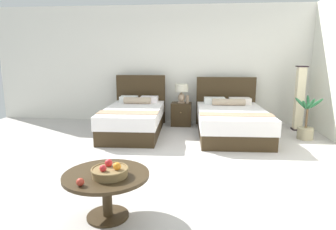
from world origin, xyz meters
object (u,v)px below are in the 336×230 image
object	(u,v)px
table_lamp	(182,91)
fruit_bowl	(110,171)
bed_near_window	(134,118)
coffee_table	(107,183)
bed_near_corner	(231,121)
floor_lamp_corner	(299,99)
vase	(187,99)
loose_apple	(80,182)
potted_palm	(306,127)
nightstand	(181,114)

from	to	relation	value
table_lamp	fruit_bowl	world-z (taller)	table_lamp
bed_near_window	coffee_table	world-z (taller)	bed_near_window
bed_near_corner	floor_lamp_corner	world-z (taller)	floor_lamp_corner
vase	fruit_bowl	xyz separation A→B (m)	(-0.60, -4.23, -0.11)
loose_apple	potted_palm	bearing A→B (deg)	48.08
bed_near_corner	fruit_bowl	size ratio (longest dim) A/B	6.02
nightstand	loose_apple	distance (m)	4.57
nightstand	table_lamp	distance (m)	0.56
coffee_table	floor_lamp_corner	xyz separation A→B (m)	(3.14, 4.04, 0.34)
bed_near_window	potted_palm	world-z (taller)	bed_near_window
floor_lamp_corner	table_lamp	bearing A→B (deg)	175.70
vase	potted_palm	xyz separation A→B (m)	(2.40, -0.90, -0.39)
vase	potted_palm	world-z (taller)	potted_palm
table_lamp	fruit_bowl	xyz separation A→B (m)	(-0.46, -4.29, -0.30)
vase	coffee_table	size ratio (longest dim) A/B	0.22
bed_near_window	bed_near_corner	world-z (taller)	bed_near_window
coffee_table	loose_apple	world-z (taller)	loose_apple
bed_near_window	coffee_table	xyz separation A→B (m)	(0.46, -3.43, 0.06)
coffee_table	vase	bearing A→B (deg)	81.01
vase	potted_palm	size ratio (longest dim) A/B	0.22
coffee_table	potted_palm	bearing A→B (deg)	46.88
bed_near_corner	fruit_bowl	bearing A→B (deg)	-113.91
fruit_bowl	potted_palm	xyz separation A→B (m)	(3.00, 3.33, -0.28)
coffee_table	nightstand	bearing A→B (deg)	83.00
bed_near_window	nightstand	world-z (taller)	bed_near_window
coffee_table	fruit_bowl	size ratio (longest dim) A/B	2.37
bed_near_corner	vase	bearing A→B (deg)	141.54
bed_near_corner	vase	distance (m)	1.25
vase	potted_palm	distance (m)	2.60
floor_lamp_corner	potted_palm	xyz separation A→B (m)	(-0.08, -0.77, -0.46)
floor_lamp_corner	potted_palm	bearing A→B (deg)	-95.94
loose_apple	potted_palm	xyz separation A→B (m)	(3.21, 3.57, -0.26)
bed_near_window	floor_lamp_corner	world-z (taller)	floor_lamp_corner
vase	loose_apple	size ratio (longest dim) A/B	2.57
potted_palm	coffee_table	bearing A→B (deg)	-133.12
table_lamp	floor_lamp_corner	xyz separation A→B (m)	(2.62, -0.20, -0.12)
bed_near_window	fruit_bowl	bearing A→B (deg)	-81.57
bed_near_corner	floor_lamp_corner	size ratio (longest dim) A/B	1.56
bed_near_window	loose_apple	xyz separation A→B (m)	(0.31, -3.73, 0.20)
bed_near_window	fruit_bowl	world-z (taller)	bed_near_window
bed_near_window	table_lamp	world-z (taller)	bed_near_window
fruit_bowl	vase	bearing A→B (deg)	81.92
fruit_bowl	floor_lamp_corner	xyz separation A→B (m)	(3.08, 4.09, 0.18)
potted_palm	bed_near_window	bearing A→B (deg)	177.47
coffee_table	fruit_bowl	world-z (taller)	fruit_bowl
bed_near_corner	coffee_table	xyz separation A→B (m)	(-1.60, -3.42, 0.07)
loose_apple	bed_near_window	bearing A→B (deg)	94.76
vase	coffee_table	world-z (taller)	vase
loose_apple	bed_near_corner	bearing A→B (deg)	64.85
bed_near_window	potted_palm	bearing A→B (deg)	-2.53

